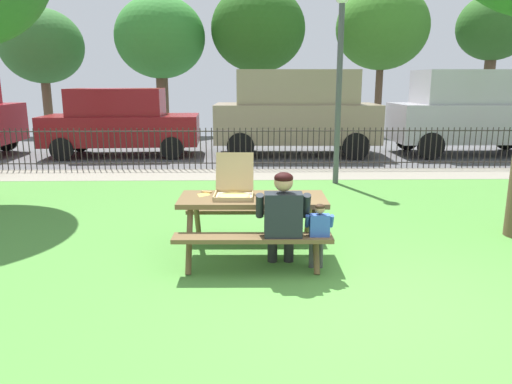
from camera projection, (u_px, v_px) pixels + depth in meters
ground at (335, 246)px, 6.49m from camera, size 28.00×11.56×0.02m
cobblestone_walkway at (296, 174)px, 11.43m from camera, size 28.00×1.40×0.01m
street_asphalt at (282, 149)px, 15.67m from camera, size 28.00×7.30×0.01m
picnic_table_foreground at (253, 211)px, 5.97m from camera, size 1.83×1.51×0.79m
pizza_box_open at (234, 188)px, 5.96m from camera, size 0.49×0.58×0.51m
pizza_slice_on_table at (204, 194)px, 6.08m from camera, size 0.19×0.25×0.02m
adult_at_table at (283, 217)px, 5.47m from camera, size 0.61×0.60×1.19m
child_at_table at (319, 230)px, 5.48m from camera, size 0.32×0.31×0.83m
iron_fence_streetside at (294, 148)px, 12.00m from camera, size 23.26×0.03×1.03m
lamp_post_walkway at (340, 68)px, 9.90m from camera, size 0.28×0.28×3.93m
parked_car_left at (121, 121)px, 14.03m from camera, size 4.48×2.09×1.94m
parked_car_center at (296, 111)px, 14.08m from camera, size 4.75×2.17×2.46m
parked_car_right at (475, 110)px, 14.19m from camera, size 4.71×2.09×2.46m
far_tree_left at (42, 47)px, 20.14m from camera, size 3.40×3.40×5.09m
far_tree_midleft at (160, 38)px, 20.17m from camera, size 3.75×3.75×5.61m
far_tree_center at (258, 29)px, 20.18m from camera, size 3.94×3.94×6.03m
far_tree_midright at (382, 28)px, 20.28m from camera, size 3.87×3.87×6.07m
far_tree_right at (494, 29)px, 20.38m from camera, size 3.07×3.07×5.75m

